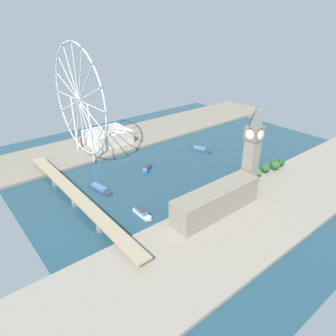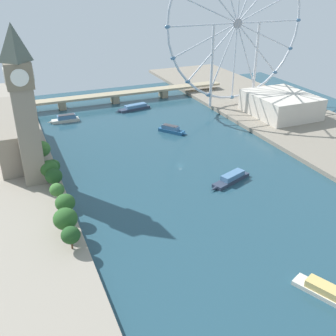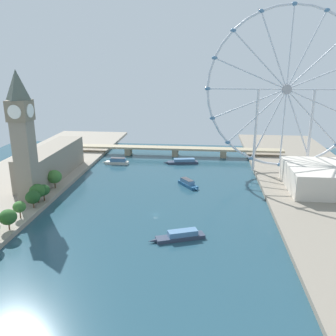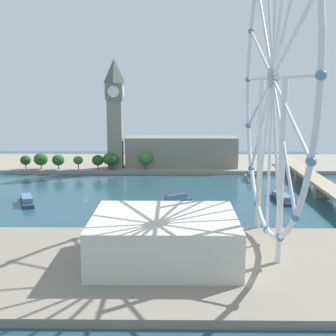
# 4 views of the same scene
# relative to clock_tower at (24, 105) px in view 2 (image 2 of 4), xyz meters

# --- Properties ---
(ground_plane) EXTENTS (410.60, 410.60, 0.00)m
(ground_plane) POSITION_rel_clock_tower_xyz_m (89.09, -8.30, -48.77)
(ground_plane) COLOR #234756
(riverbank_right) EXTENTS (90.00, 520.00, 3.00)m
(riverbank_right) POSITION_rel_clock_tower_xyz_m (209.39, -8.30, -47.27)
(riverbank_right) COLOR gray
(riverbank_right) RESTS_ON ground_plane
(clock_tower) EXTENTS (14.52, 14.52, 87.93)m
(clock_tower) POSITION_rel_clock_tower_xyz_m (0.00, 0.00, 0.00)
(clock_tower) COLOR gray
(clock_tower) RESTS_ON riverbank_left
(parliament_block) EXTENTS (22.00, 91.91, 24.76)m
(parliament_block) POSITION_rel_clock_tower_xyz_m (-6.55, 53.96, -33.39)
(parliament_block) COLOR gray
(parliament_block) RESTS_ON riverbank_left
(tree_row_embankment) EXTENTS (12.94, 107.03, 14.18)m
(tree_row_embankment) POSITION_rel_clock_tower_xyz_m (8.27, -22.12, -37.66)
(tree_row_embankment) COLOR #513823
(tree_row_embankment) RESTS_ON riverbank_left
(ferris_wheel) EXTENTS (134.36, 3.20, 137.00)m
(ferris_wheel) POSITION_rel_clock_tower_xyz_m (185.56, 88.22, 24.11)
(ferris_wheel) COLOR silver
(ferris_wheel) RESTS_ON riverbank_right
(riverside_hall) EXTENTS (47.85, 56.03, 17.88)m
(riverside_hall) POSITION_rel_clock_tower_xyz_m (206.44, 44.25, -36.83)
(riverside_hall) COLOR beige
(riverside_hall) RESTS_ON riverbank_right
(river_bridge) EXTENTS (222.60, 12.52, 9.22)m
(river_bridge) POSITION_rel_clock_tower_xyz_m (89.09, 142.83, -41.51)
(river_bridge) COLOR tan
(river_bridge) RESTS_ON ground_plane
(tour_boat_0) EXTENTS (25.96, 6.61, 6.17)m
(tour_boat_0) POSITION_rel_clock_tower_xyz_m (35.42, 105.71, -46.19)
(tour_boat_0) COLOR beige
(tour_boat_0) RESTS_ON ground_plane
(tour_boat_1) EXTENTS (17.75, 22.55, 5.71)m
(tour_boat_1) POSITION_rel_clock_tower_xyz_m (107.39, 48.17, -46.42)
(tour_boat_1) COLOR #235684
(tour_boat_1) RESTS_ON ground_plane
(tour_boat_2) EXTENTS (18.52, 35.01, 4.91)m
(tour_boat_2) POSITION_rel_clock_tower_xyz_m (93.39, -138.49, -46.78)
(tour_boat_2) COLOR beige
(tour_boat_2) RESTS_ON ground_plane
(tour_boat_3) EXTENTS (31.73, 15.97, 5.22)m
(tour_boat_3) POSITION_rel_clock_tower_xyz_m (107.58, -40.60, -46.64)
(tour_boat_3) COLOR #2D384C
(tour_boat_3) RESTS_ON ground_plane
(tour_boat_4) EXTENTS (34.73, 12.42, 4.84)m
(tour_boat_4) POSITION_rel_clock_tower_xyz_m (98.98, 114.30, -46.71)
(tour_boat_4) COLOR #2D384C
(tour_boat_4) RESTS_ON ground_plane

